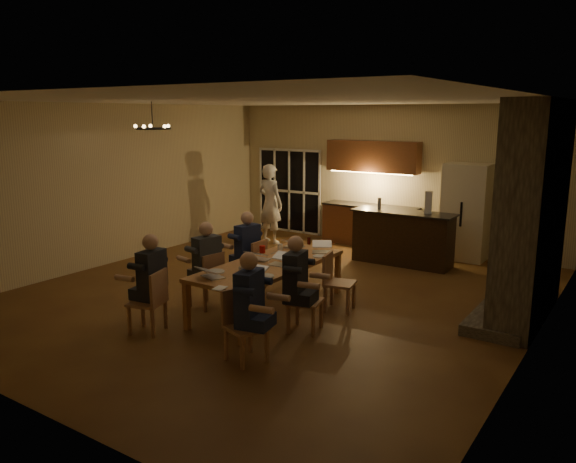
# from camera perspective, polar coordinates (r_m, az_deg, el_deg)

# --- Properties ---
(floor) EXTENTS (9.00, 9.00, 0.00)m
(floor) POSITION_cam_1_polar(r_m,az_deg,el_deg) (9.55, -1.11, -6.42)
(floor) COLOR brown
(floor) RESTS_ON ground
(back_wall) EXTENTS (8.00, 0.04, 3.20)m
(back_wall) POSITION_cam_1_polar(r_m,az_deg,el_deg) (13.11, 10.24, 5.58)
(back_wall) COLOR beige
(back_wall) RESTS_ON ground
(left_wall) EXTENTS (0.04, 9.00, 3.20)m
(left_wall) POSITION_cam_1_polar(r_m,az_deg,el_deg) (11.91, -17.30, 4.61)
(left_wall) COLOR beige
(left_wall) RESTS_ON ground
(right_wall) EXTENTS (0.04, 9.00, 3.20)m
(right_wall) POSITION_cam_1_polar(r_m,az_deg,el_deg) (7.66, 24.40, 0.30)
(right_wall) COLOR beige
(right_wall) RESTS_ON ground
(ceiling) EXTENTS (8.00, 9.00, 0.04)m
(ceiling) POSITION_cam_1_polar(r_m,az_deg,el_deg) (9.07, -1.19, 13.29)
(ceiling) COLOR white
(ceiling) RESTS_ON back_wall
(french_doors) EXTENTS (1.86, 0.08, 2.10)m
(french_doors) POSITION_cam_1_polar(r_m,az_deg,el_deg) (14.41, 0.17, 4.12)
(french_doors) COLOR black
(french_doors) RESTS_ON ground
(fireplace) EXTENTS (0.58, 2.50, 3.20)m
(fireplace) POSITION_cam_1_polar(r_m,az_deg,el_deg) (8.88, 23.66, 1.82)
(fireplace) COLOR #6C6455
(fireplace) RESTS_ON ground
(kitchenette) EXTENTS (2.24, 0.68, 2.40)m
(kitchenette) POSITION_cam_1_polar(r_m,az_deg,el_deg) (12.99, 8.39, 3.80)
(kitchenette) COLOR brown
(kitchenette) RESTS_ON ground
(refrigerator) EXTENTS (0.90, 0.68, 2.00)m
(refrigerator) POSITION_cam_1_polar(r_m,az_deg,el_deg) (12.21, 17.63, 1.91)
(refrigerator) COLOR beige
(refrigerator) RESTS_ON ground
(dining_table) EXTENTS (1.10, 2.75, 0.75)m
(dining_table) POSITION_cam_1_polar(r_m,az_deg,el_deg) (8.73, -1.93, -5.61)
(dining_table) COLOR tan
(dining_table) RESTS_ON ground
(bar_island) EXTENTS (2.07, 0.70, 1.08)m
(bar_island) POSITION_cam_1_polar(r_m,az_deg,el_deg) (11.56, 11.56, -0.64)
(bar_island) COLOR black
(bar_island) RESTS_ON ground
(chair_left_near) EXTENTS (0.55, 0.55, 0.89)m
(chair_left_near) POSITION_cam_1_polar(r_m,az_deg,el_deg) (8.08, -14.16, -6.90)
(chair_left_near) COLOR tan
(chair_left_near) RESTS_ON ground
(chair_left_mid) EXTENTS (0.48, 0.48, 0.89)m
(chair_left_mid) POSITION_cam_1_polar(r_m,az_deg,el_deg) (8.94, -8.39, -4.83)
(chair_left_mid) COLOR tan
(chair_left_mid) RESTS_ON ground
(chair_left_far) EXTENTS (0.45, 0.45, 0.89)m
(chair_left_far) POSITION_cam_1_polar(r_m,az_deg,el_deg) (9.70, -3.87, -3.40)
(chair_left_far) COLOR tan
(chair_left_far) RESTS_ON ground
(chair_right_near) EXTENTS (0.56, 0.56, 0.89)m
(chair_right_near) POSITION_cam_1_polar(r_m,az_deg,el_deg) (6.97, -4.28, -9.62)
(chair_right_near) COLOR tan
(chair_right_near) RESTS_ON ground
(chair_right_mid) EXTENTS (0.52, 0.52, 0.89)m
(chair_right_mid) POSITION_cam_1_polar(r_m,az_deg,el_deg) (7.88, 1.75, -7.03)
(chair_right_mid) COLOR tan
(chair_right_mid) RESTS_ON ground
(chair_right_far) EXTENTS (0.52, 0.52, 0.89)m
(chair_right_far) POSITION_cam_1_polar(r_m,az_deg,el_deg) (8.72, 5.29, -5.19)
(chair_right_far) COLOR tan
(chair_right_far) RESTS_ON ground
(person_left_near) EXTENTS (0.68, 0.68, 1.38)m
(person_left_near) POSITION_cam_1_polar(r_m,az_deg,el_deg) (8.08, -13.61, -5.06)
(person_left_near) COLOR black
(person_left_near) RESTS_ON ground
(person_right_near) EXTENTS (0.70, 0.70, 1.38)m
(person_right_near) POSITION_cam_1_polar(r_m,az_deg,el_deg) (6.90, -3.94, -7.67)
(person_right_near) COLOR navy
(person_right_near) RESTS_ON ground
(person_left_mid) EXTENTS (0.71, 0.71, 1.38)m
(person_left_mid) POSITION_cam_1_polar(r_m,az_deg,el_deg) (8.80, -8.21, -3.44)
(person_left_mid) COLOR #383D43
(person_left_mid) RESTS_ON ground
(person_right_mid) EXTENTS (0.71, 0.71, 1.38)m
(person_right_mid) POSITION_cam_1_polar(r_m,az_deg,el_deg) (7.76, 0.76, -5.42)
(person_right_mid) COLOR black
(person_right_mid) RESTS_ON ground
(person_left_far) EXTENTS (0.70, 0.70, 1.38)m
(person_left_far) POSITION_cam_1_polar(r_m,az_deg,el_deg) (9.62, -4.12, -2.02)
(person_left_far) COLOR navy
(person_left_far) RESTS_ON ground
(standing_person) EXTENTS (0.74, 0.54, 1.86)m
(standing_person) POSITION_cam_1_polar(r_m,az_deg,el_deg) (13.16, -1.80, 2.84)
(standing_person) COLOR silver
(standing_person) RESTS_ON ground
(chandelier) EXTENTS (0.61, 0.61, 0.03)m
(chandelier) POSITION_cam_1_polar(r_m,az_deg,el_deg) (9.94, -13.59, 10.13)
(chandelier) COLOR black
(chandelier) RESTS_ON ceiling
(laptop_a) EXTENTS (0.39, 0.37, 0.23)m
(laptop_a) POSITION_cam_1_polar(r_m,az_deg,el_deg) (7.93, -7.65, -3.85)
(laptop_a) COLOR silver
(laptop_a) RESTS_ON dining_table
(laptop_b) EXTENTS (0.33, 0.29, 0.23)m
(laptop_b) POSITION_cam_1_polar(r_m,az_deg,el_deg) (7.77, -3.73, -4.08)
(laptop_b) COLOR silver
(laptop_b) RESTS_ON dining_table
(laptop_c) EXTENTS (0.34, 0.31, 0.23)m
(laptop_c) POSITION_cam_1_polar(r_m,az_deg,el_deg) (8.81, -2.92, -2.16)
(laptop_c) COLOR silver
(laptop_c) RESTS_ON dining_table
(laptop_d) EXTENTS (0.33, 0.30, 0.23)m
(laptop_d) POSITION_cam_1_polar(r_m,az_deg,el_deg) (8.48, -0.81, -2.70)
(laptop_d) COLOR silver
(laptop_d) RESTS_ON dining_table
(laptop_e) EXTENTS (0.36, 0.33, 0.23)m
(laptop_e) POSITION_cam_1_polar(r_m,az_deg,el_deg) (9.62, 0.65, -0.93)
(laptop_e) COLOR silver
(laptop_e) RESTS_ON dining_table
(laptop_f) EXTENTS (0.42, 0.40, 0.23)m
(laptop_f) POSITION_cam_1_polar(r_m,az_deg,el_deg) (9.27, 3.49, -1.45)
(laptop_f) COLOR silver
(laptop_f) RESTS_ON dining_table
(mug_front) EXTENTS (0.08, 0.08, 0.10)m
(mug_front) POSITION_cam_1_polar(r_m,az_deg,el_deg) (8.35, -4.23, -3.41)
(mug_front) COLOR silver
(mug_front) RESTS_ON dining_table
(mug_mid) EXTENTS (0.08, 0.08, 0.10)m
(mug_mid) POSITION_cam_1_polar(r_m,az_deg,el_deg) (8.98, 0.81, -2.27)
(mug_mid) COLOR silver
(mug_mid) RESTS_ON dining_table
(mug_back) EXTENTS (0.09, 0.09, 0.10)m
(mug_back) POSITION_cam_1_polar(r_m,az_deg,el_deg) (9.45, -0.81, -1.57)
(mug_back) COLOR silver
(mug_back) RESTS_ON dining_table
(redcup_near) EXTENTS (0.10, 0.10, 0.12)m
(redcup_near) POSITION_cam_1_polar(r_m,az_deg,el_deg) (7.41, -5.21, -5.34)
(redcup_near) COLOR #AE100B
(redcup_near) RESTS_ON dining_table
(redcup_mid) EXTENTS (0.10, 0.10, 0.12)m
(redcup_mid) POSITION_cam_1_polar(r_m,az_deg,el_deg) (9.25, -2.62, -1.81)
(redcup_mid) COLOR #AE100B
(redcup_mid) RESTS_ON dining_table
(can_silver) EXTENTS (0.06, 0.06, 0.12)m
(can_silver) POSITION_cam_1_polar(r_m,az_deg,el_deg) (8.01, -4.84, -4.00)
(can_silver) COLOR #B2B2B7
(can_silver) RESTS_ON dining_table
(can_cola) EXTENTS (0.06, 0.06, 0.12)m
(can_cola) POSITION_cam_1_polar(r_m,az_deg,el_deg) (9.85, 2.13, -0.96)
(can_cola) COLOR #3F0F0C
(can_cola) RESTS_ON dining_table
(can_right) EXTENTS (0.07, 0.07, 0.12)m
(can_right) POSITION_cam_1_polar(r_m,az_deg,el_deg) (8.60, 1.70, -2.86)
(can_right) COLOR #B2B2B7
(can_right) RESTS_ON dining_table
(plate_near) EXTENTS (0.24, 0.24, 0.02)m
(plate_near) POSITION_cam_1_polar(r_m,az_deg,el_deg) (7.91, -2.30, -4.56)
(plate_near) COLOR silver
(plate_near) RESTS_ON dining_table
(plate_left) EXTENTS (0.27, 0.27, 0.02)m
(plate_left) POSITION_cam_1_polar(r_m,az_deg,el_deg) (8.20, -7.40, -4.06)
(plate_left) COLOR silver
(plate_left) RESTS_ON dining_table
(plate_far) EXTENTS (0.22, 0.22, 0.02)m
(plate_far) POSITION_cam_1_polar(r_m,az_deg,el_deg) (9.00, 3.24, -2.53)
(plate_far) COLOR silver
(plate_far) RESTS_ON dining_table
(notepad) EXTENTS (0.17, 0.22, 0.01)m
(notepad) POSITION_cam_1_polar(r_m,az_deg,el_deg) (7.45, -6.94, -5.73)
(notepad) COLOR white
(notepad) RESTS_ON dining_table
(bar_bottle) EXTENTS (0.07, 0.07, 0.24)m
(bar_bottle) POSITION_cam_1_polar(r_m,az_deg,el_deg) (11.62, 9.27, 2.83)
(bar_bottle) COLOR #99999E
(bar_bottle) RESTS_ON bar_island
(bar_blender) EXTENTS (0.17, 0.17, 0.43)m
(bar_blender) POSITION_cam_1_polar(r_m,az_deg,el_deg) (11.32, 14.08, 2.89)
(bar_blender) COLOR silver
(bar_blender) RESTS_ON bar_island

